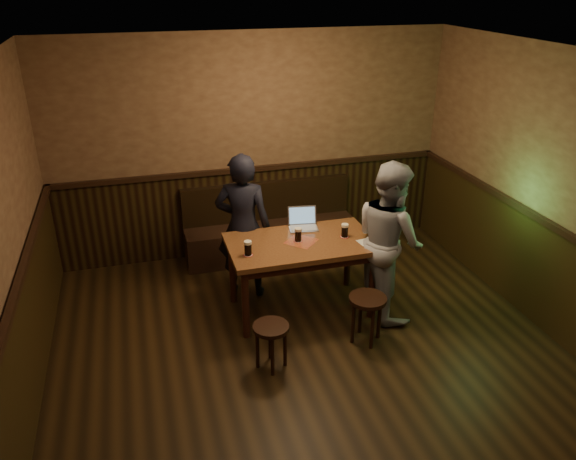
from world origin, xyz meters
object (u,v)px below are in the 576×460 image
(pint_right, at_px, (345,230))
(pint_mid, at_px, (298,235))
(stool_left, at_px, (271,334))
(person_grey, at_px, (389,240))
(pub_table, at_px, (301,251))
(laptop, at_px, (303,223))
(bench, at_px, (270,233))
(stool_right, at_px, (367,306))
(pint_left, at_px, (248,248))
(person_suit, at_px, (243,226))

(pint_right, bearing_deg, pint_mid, 176.13)
(stool_left, height_order, person_grey, person_grey)
(pub_table, height_order, laptop, laptop)
(bench, relative_size, laptop, 6.35)
(bench, height_order, pint_mid, pint_mid)
(pint_mid, bearing_deg, bench, 88.75)
(stool_right, bearing_deg, pub_table, 122.03)
(pint_mid, relative_size, person_grey, 0.09)
(pint_mid, bearing_deg, laptop, 64.84)
(pint_left, height_order, person_grey, person_grey)
(bench, height_order, person_grey, person_grey)
(person_grey, bearing_deg, bench, 22.79)
(bench, relative_size, pint_right, 14.47)
(pub_table, height_order, stool_right, pub_table)
(pint_mid, xyz_separation_m, laptop, (0.15, 0.32, -0.02))
(pub_table, bearing_deg, person_grey, -16.68)
(stool_left, xyz_separation_m, pint_left, (-0.05, 0.73, 0.54))
(stool_left, bearing_deg, pint_right, 39.87)
(stool_right, distance_m, pint_right, 0.88)
(bench, bearing_deg, stool_right, -77.64)
(stool_left, distance_m, person_grey, 1.64)
(pint_mid, xyz_separation_m, person_suit, (-0.49, 0.50, -0.06))
(pub_table, distance_m, pint_right, 0.51)
(stool_right, bearing_deg, laptop, 107.50)
(pint_left, xyz_separation_m, person_suit, (0.09, 0.67, -0.07))
(pint_left, distance_m, pint_mid, 0.60)
(person_grey, bearing_deg, stool_left, 107.78)
(bench, xyz_separation_m, pint_right, (0.48, -1.39, 0.59))
(laptop, height_order, person_suit, person_suit)
(bench, distance_m, pub_table, 1.43)
(bench, distance_m, stool_right, 2.16)
(laptop, bearing_deg, bench, 105.22)
(pint_mid, distance_m, pint_right, 0.51)
(pint_mid, relative_size, person_suit, 0.09)
(stool_right, xyz_separation_m, laptop, (-0.34, 1.08, 0.48))
(laptop, bearing_deg, person_grey, -29.97)
(pint_mid, relative_size, laptop, 0.44)
(bench, xyz_separation_m, laptop, (0.12, -1.03, 0.57))
(stool_right, height_order, pint_left, pint_left)
(pint_right, bearing_deg, person_suit, 151.56)
(stool_right, xyz_separation_m, person_suit, (-0.98, 1.26, 0.44))
(stool_right, height_order, pint_mid, pint_mid)
(pub_table, relative_size, pint_left, 9.87)
(pint_left, relative_size, person_grey, 0.09)
(stool_left, xyz_separation_m, pint_mid, (0.53, 0.90, 0.54))
(pint_left, height_order, person_suit, person_suit)
(pint_right, bearing_deg, stool_left, -140.13)
(person_suit, xyz_separation_m, person_grey, (1.40, -0.78, 0.01))
(person_suit, bearing_deg, stool_right, 147.66)
(person_grey, bearing_deg, person_suit, 55.19)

